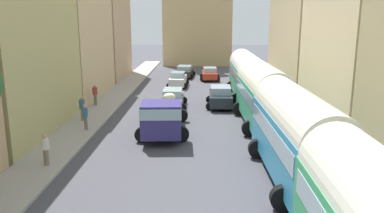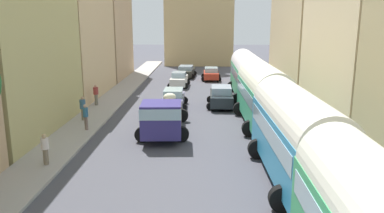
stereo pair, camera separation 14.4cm
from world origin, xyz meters
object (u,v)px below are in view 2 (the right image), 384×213
at_px(car_0, 173,98).
at_px(parked_bus_3, 248,73).
at_px(cargo_truck_0, 163,116).
at_px(car_1, 179,79).
at_px(car_4, 221,97).
at_px(pedestrian_0, 96,94).
at_px(pedestrian_1, 45,148).
at_px(pedestrian_3, 86,116).
at_px(car_5, 211,74).
at_px(pedestrian_2, 83,108).
at_px(parked_bus_1, 296,132).
at_px(car_2, 186,71).
at_px(parked_bus_2, 263,92).

bearing_deg(car_0, parked_bus_3, 31.92).
relative_size(cargo_truck_0, car_1, 1.92).
xyz_separation_m(car_4, pedestrian_0, (-10.06, -0.32, 0.19)).
bearing_deg(car_4, pedestrian_1, -124.19).
bearing_deg(pedestrian_3, car_5, 68.39).
distance_m(cargo_truck_0, car_4, 8.83).
bearing_deg(cargo_truck_0, pedestrian_2, 153.07).
relative_size(car_4, pedestrian_1, 2.55).
bearing_deg(pedestrian_0, pedestrian_3, -79.66).
bearing_deg(pedestrian_2, parked_bus_1, -37.86).
height_order(parked_bus_3, pedestrian_3, parked_bus_3).
bearing_deg(cargo_truck_0, pedestrian_0, 129.13).
distance_m(cargo_truck_0, pedestrian_1, 7.33).
xyz_separation_m(parked_bus_1, car_5, (-3.03, 27.99, -1.51)).
bearing_deg(pedestrian_0, car_5, 55.52).
height_order(cargo_truck_0, car_2, cargo_truck_0).
height_order(car_5, pedestrian_2, pedestrian_2).
bearing_deg(cargo_truck_0, parked_bus_3, 61.00).
height_order(pedestrian_0, pedestrian_3, pedestrian_0).
xyz_separation_m(car_4, pedestrian_3, (-8.79, -7.29, 0.20)).
distance_m(car_2, pedestrian_3, 23.63).
bearing_deg(parked_bus_1, car_5, 96.17).
xyz_separation_m(cargo_truck_0, car_5, (3.34, 21.48, -0.49)).
height_order(parked_bus_2, pedestrian_3, parked_bus_2).
xyz_separation_m(car_0, pedestrian_1, (-5.14, -12.82, 0.20)).
bearing_deg(parked_bus_3, car_1, 139.86).
relative_size(car_0, car_1, 1.10).
distance_m(parked_bus_1, parked_bus_3, 18.00).
xyz_separation_m(car_1, pedestrian_0, (-6.11, -9.31, 0.23)).
height_order(pedestrian_1, pedestrian_3, pedestrian_3).
bearing_deg(parked_bus_3, car_4, -124.97).
distance_m(parked_bus_1, car_1, 24.34).
distance_m(parked_bus_2, pedestrian_1, 13.89).
bearing_deg(car_2, parked_bus_3, -63.70).
distance_m(car_4, car_5, 13.56).
distance_m(car_4, pedestrian_0, 10.07).
height_order(car_1, pedestrian_3, pedestrian_3).
distance_m(parked_bus_2, cargo_truck_0, 6.91).
bearing_deg(car_5, car_2, 143.79).
relative_size(car_1, car_2, 0.87).
distance_m(cargo_truck_0, car_1, 16.92).
relative_size(cargo_truck_0, car_5, 2.04).
xyz_separation_m(car_2, pedestrian_3, (-5.26, -23.03, 0.31)).
distance_m(parked_bus_3, pedestrian_3, 15.70).
bearing_deg(parked_bus_3, pedestrian_0, -162.81).
relative_size(parked_bus_2, cargo_truck_0, 1.12).
height_order(car_1, car_4, car_4).
bearing_deg(pedestrian_3, pedestrian_1, -91.69).
height_order(car_2, pedestrian_0, pedestrian_0).
bearing_deg(pedestrian_1, parked_bus_2, 34.10).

